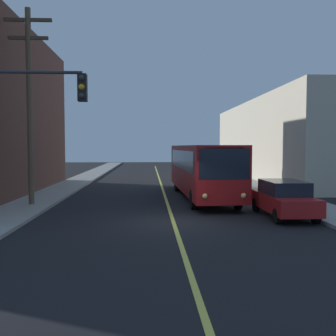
% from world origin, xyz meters
% --- Properties ---
extents(ground_plane, '(120.00, 120.00, 0.00)m').
position_xyz_m(ground_plane, '(0.00, 0.00, 0.00)').
color(ground_plane, black).
extents(sidewalk_left, '(2.50, 90.00, 0.15)m').
position_xyz_m(sidewalk_left, '(-7.25, 10.00, 0.07)').
color(sidewalk_left, gray).
rests_on(sidewalk_left, ground).
extents(sidewalk_right, '(2.50, 90.00, 0.15)m').
position_xyz_m(sidewalk_right, '(7.25, 10.00, 0.07)').
color(sidewalk_right, gray).
rests_on(sidewalk_right, ground).
extents(lane_stripe_center, '(0.16, 60.00, 0.01)m').
position_xyz_m(lane_stripe_center, '(0.00, 15.00, 0.01)').
color(lane_stripe_center, '#D8CC4C').
rests_on(lane_stripe_center, ground).
extents(building_right_warehouse, '(12.00, 27.76, 7.47)m').
position_xyz_m(building_right_warehouse, '(14.49, 20.96, 3.73)').
color(building_right_warehouse, beige).
rests_on(building_right_warehouse, ground).
extents(city_bus, '(2.95, 12.22, 3.20)m').
position_xyz_m(city_bus, '(2.20, 7.42, 1.82)').
color(city_bus, maroon).
rests_on(city_bus, ground).
extents(parked_car_red, '(1.84, 4.41, 1.62)m').
position_xyz_m(parked_car_red, '(4.98, 0.97, 0.84)').
color(parked_car_red, maroon).
rests_on(parked_car_red, ground).
extents(utility_pole_near, '(2.40, 0.28, 10.00)m').
position_xyz_m(utility_pole_near, '(-7.12, 4.43, 5.65)').
color(utility_pole_near, brown).
rests_on(utility_pole_near, sidewalk_left).
extents(traffic_signal_left_corner, '(3.75, 0.48, 6.00)m').
position_xyz_m(traffic_signal_left_corner, '(-5.41, -1.26, 4.30)').
color(traffic_signal_left_corner, '#2D2D33').
rests_on(traffic_signal_left_corner, sidewalk_left).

